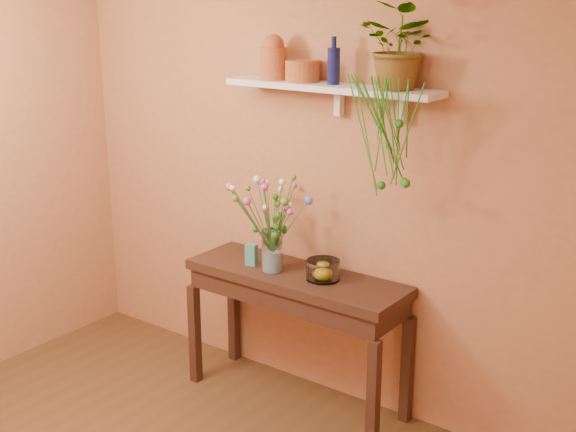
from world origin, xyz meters
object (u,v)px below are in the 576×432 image
(sideboard, at_px, (296,292))
(blue_bottle, at_px, (334,65))
(glass_vase, at_px, (272,254))
(glass_bowl, at_px, (323,271))
(spider_plant, at_px, (402,46))
(bouquet, at_px, (270,204))
(terracotta_jug, at_px, (273,58))

(sideboard, relative_size, blue_bottle, 5.36)
(glass_vase, xyz_separation_m, glass_bowl, (0.32, 0.06, -0.05))
(blue_bottle, height_order, glass_vase, blue_bottle)
(blue_bottle, bearing_deg, spider_plant, 0.92)
(sideboard, relative_size, spider_plant, 3.10)
(sideboard, height_order, bouquet, bouquet)
(spider_plant, distance_m, bouquet, 1.18)
(terracotta_jug, height_order, glass_vase, terracotta_jug)
(terracotta_jug, xyz_separation_m, blue_bottle, (0.40, 0.01, -0.02))
(terracotta_jug, height_order, glass_bowl, terracotta_jug)
(sideboard, relative_size, glass_vase, 5.43)
(glass_vase, bearing_deg, sideboard, 21.90)
(blue_bottle, bearing_deg, terracotta_jug, -178.41)
(terracotta_jug, relative_size, glass_bowl, 1.32)
(sideboard, height_order, glass_bowl, glass_bowl)
(blue_bottle, xyz_separation_m, bouquet, (-0.32, -0.16, -0.80))
(spider_plant, height_order, bouquet, spider_plant)
(spider_plant, distance_m, glass_vase, 1.42)
(glass_vase, relative_size, bouquet, 0.46)
(spider_plant, distance_m, glass_bowl, 1.33)
(terracotta_jug, xyz_separation_m, bouquet, (0.08, -0.15, -0.82))
(sideboard, relative_size, terracotta_jug, 5.36)
(blue_bottle, height_order, spider_plant, spider_plant)
(sideboard, xyz_separation_m, glass_bowl, (0.19, 0.01, 0.17))
(sideboard, bearing_deg, terracotta_jug, 157.86)
(spider_plant, xyz_separation_m, glass_vase, (-0.71, -0.17, -1.22))
(glass_bowl, bearing_deg, spider_plant, 15.02)
(bouquet, bearing_deg, blue_bottle, 26.90)
(blue_bottle, bearing_deg, glass_vase, -152.55)
(blue_bottle, distance_m, bouquet, 0.88)
(sideboard, bearing_deg, glass_vase, -158.10)
(terracotta_jug, distance_m, glass_vase, 1.13)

